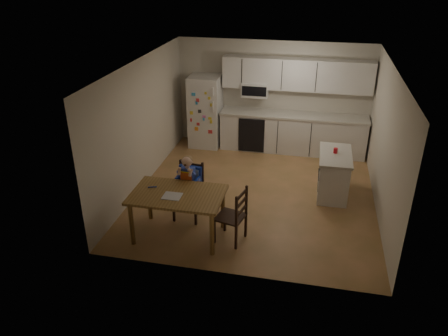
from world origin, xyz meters
The scene contains 10 objects.
room centered at (0.00, 0.48, 1.25)m, with size 4.52×5.01×2.51m.
refrigerator centered at (-1.55, 2.15, 0.85)m, with size 0.72×0.70×1.70m, color silver.
kitchen_run centered at (0.50, 2.24, 0.88)m, with size 3.37×0.62×2.15m.
kitchen_island centered at (1.46, 0.27, 0.42)m, with size 0.59×1.13×0.84m.
red_cup centered at (1.44, 0.33, 0.89)m, with size 0.08×0.08×0.10m, color red.
dining_table centered at (-1.02, -1.71, 0.68)m, with size 1.47×0.95×0.79m.
napkin centered at (-1.08, -1.82, 0.80)m, with size 0.29×0.25×0.01m, color silver.
toddler_spoon centered at (-1.50, -1.61, 0.80)m, with size 0.02×0.02×0.12m, color #1C38B1.
chair_booster centered at (-1.02, -1.09, 0.71)m, with size 0.48×0.48×1.18m.
chair_side centered at (-0.08, -1.69, 0.54)m, with size 0.51×0.51×0.95m.
Camera 1 is at (0.97, -7.46, 4.18)m, focal length 35.00 mm.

